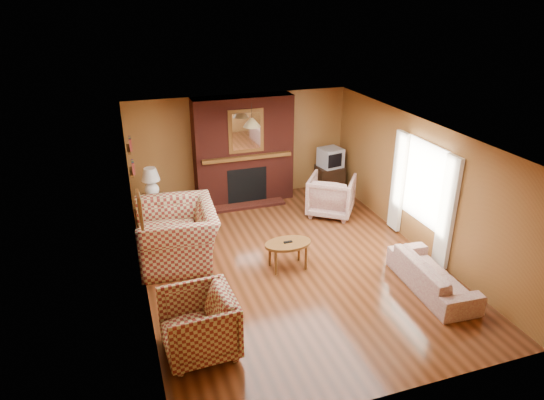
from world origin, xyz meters
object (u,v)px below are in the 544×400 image
object	(u,v)px
plaid_loveseat	(177,234)
floral_armchair	(331,195)
crt_tv	(331,158)
coffee_table	(288,246)
table_lamp	(151,181)
fireplace	(244,151)
tv_stand	(329,179)
side_table	(154,209)
floral_sofa	(433,275)
plaid_armchair	(198,324)

from	to	relation	value
plaid_loveseat	floral_armchair	xyz separation A→B (m)	(3.41, 0.89, -0.08)
plaid_loveseat	crt_tv	size ratio (longest dim) A/B	2.76
coffee_table	crt_tv	size ratio (longest dim) A/B	1.46
coffee_table	table_lamp	distance (m)	3.30
fireplace	table_lamp	world-z (taller)	fireplace
tv_stand	side_table	bearing A→B (deg)	-172.58
coffee_table	tv_stand	world-z (taller)	tv_stand
crt_tv	floral_sofa	bearing A→B (deg)	-92.01
fireplace	floral_sofa	bearing A→B (deg)	-66.96
floral_sofa	tv_stand	world-z (taller)	tv_stand
table_lamp	tv_stand	size ratio (longest dim) A/B	0.95
fireplace	floral_sofa	xyz separation A→B (m)	(1.90, -4.47, -0.92)
fireplace	plaid_armchair	xyz separation A→B (m)	(-1.95, -4.74, -0.74)
table_lamp	coffee_table	bearing A→B (deg)	-51.95
fireplace	plaid_armchair	world-z (taller)	fireplace
fireplace	coffee_table	world-z (taller)	fireplace
side_table	floral_sofa	bearing A→B (deg)	-44.51
plaid_loveseat	coffee_table	bearing A→B (deg)	66.81
fireplace	coffee_table	bearing A→B (deg)	-91.63
plaid_loveseat	tv_stand	distance (m)	4.40
floral_armchair	crt_tv	xyz separation A→B (m)	(0.49, 1.13, 0.44)
table_lamp	side_table	bearing A→B (deg)	0.00
floral_sofa	side_table	xyz separation A→B (m)	(-4.00, 3.93, 0.03)
plaid_armchair	table_lamp	distance (m)	4.23
floral_armchair	table_lamp	distance (m)	3.78
side_table	crt_tv	world-z (taller)	crt_tv
floral_armchair	table_lamp	world-z (taller)	table_lamp
plaid_loveseat	tv_stand	bearing A→B (deg)	121.17
side_table	tv_stand	distance (m)	4.16
plaid_armchair	floral_sofa	distance (m)	3.86
fireplace	floral_sofa	world-z (taller)	fireplace
plaid_armchair	floral_armchair	distance (m)	4.90
plaid_armchair	floral_sofa	bearing A→B (deg)	91.63
side_table	plaid_armchair	bearing A→B (deg)	-87.96
plaid_armchair	crt_tv	distance (m)	6.07
fireplace	crt_tv	xyz separation A→B (m)	(2.05, -0.19, -0.31)
floral_armchair	crt_tv	size ratio (longest dim) A/B	1.68
plaid_armchair	floral_armchair	bearing A→B (deg)	131.86
coffee_table	plaid_armchair	bearing A→B (deg)	-138.78
coffee_table	crt_tv	world-z (taller)	crt_tv
fireplace	plaid_loveseat	world-z (taller)	fireplace
table_lamp	crt_tv	distance (m)	4.16
plaid_armchair	coffee_table	xyz separation A→B (m)	(1.86, 1.63, -0.01)
plaid_loveseat	crt_tv	bearing A→B (deg)	121.10
floral_sofa	coffee_table	distance (m)	2.42
plaid_loveseat	plaid_armchair	bearing A→B (deg)	1.45
table_lamp	crt_tv	size ratio (longest dim) A/B	1.09
fireplace	floral_sofa	size ratio (longest dim) A/B	1.35
floral_armchair	coffee_table	distance (m)	2.43
plaid_loveseat	crt_tv	distance (m)	4.41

